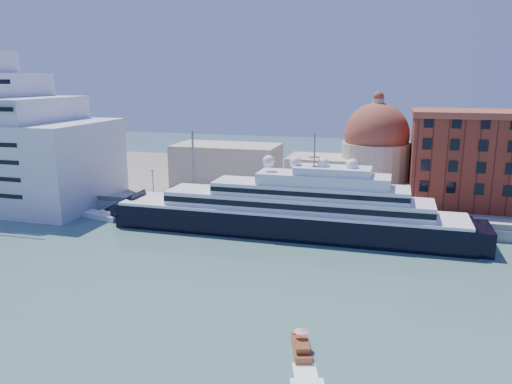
% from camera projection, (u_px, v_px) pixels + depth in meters
% --- Properties ---
extents(ground, '(400.00, 400.00, 0.00)m').
position_uv_depth(ground, '(228.00, 270.00, 87.50)').
color(ground, '#39625D').
rests_on(ground, ground).
extents(quay, '(180.00, 10.00, 2.50)m').
position_uv_depth(quay, '(274.00, 213.00, 119.11)').
color(quay, gray).
rests_on(quay, ground).
extents(land, '(260.00, 72.00, 2.00)m').
position_uv_depth(land, '(305.00, 181.00, 157.63)').
color(land, slate).
rests_on(land, ground).
extents(quay_fence, '(180.00, 0.10, 1.20)m').
position_uv_depth(quay_fence, '(269.00, 210.00, 114.47)').
color(quay_fence, slate).
rests_on(quay_fence, quay).
extents(superyacht, '(85.21, 11.81, 25.47)m').
position_uv_depth(superyacht, '(275.00, 213.00, 107.30)').
color(superyacht, black).
rests_on(superyacht, ground).
extents(service_barge, '(10.93, 6.02, 2.34)m').
position_uv_depth(service_barge, '(103.00, 216.00, 119.18)').
color(service_barge, white).
rests_on(service_barge, ground).
extents(water_taxi, '(3.76, 6.54, 2.95)m').
position_uv_depth(water_taxi, '(301.00, 347.00, 61.11)').
color(water_taxi, brown).
rests_on(water_taxi, ground).
extents(warehouse, '(43.00, 19.00, 23.25)m').
position_uv_depth(warehouse, '(503.00, 159.00, 119.46)').
color(warehouse, maroon).
rests_on(warehouse, land).
extents(church, '(66.00, 18.00, 25.50)m').
position_uv_depth(church, '(317.00, 159.00, 137.51)').
color(church, beige).
rests_on(church, land).
extents(lamp_posts, '(120.80, 2.40, 18.00)m').
position_uv_depth(lamp_posts, '(221.00, 177.00, 118.90)').
color(lamp_posts, slate).
rests_on(lamp_posts, quay).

